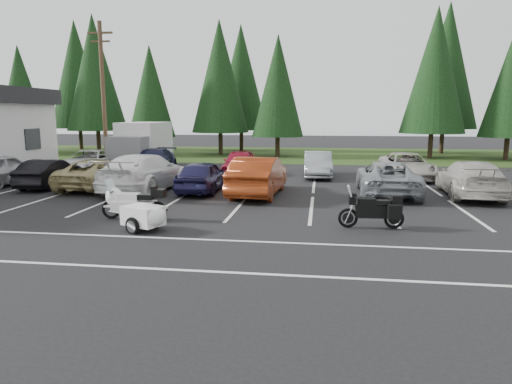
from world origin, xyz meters
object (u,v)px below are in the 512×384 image
object	(u,v)px
car_near_3	(145,172)
car_far_4	(407,166)
car_near_5	(258,176)
car_near_7	(471,178)
car_near_2	(100,174)
car_near_4	(203,176)
touring_motorcycle	(134,199)
car_near_6	(387,178)
car_far_3	(318,164)
utility_pole	(103,93)
cargo_trailer	(143,218)
car_near_1	(49,173)
car_far_0	(90,162)
car_far_1	(153,161)
car_near_0	(2,170)
car_far_2	(240,163)
box_truck	(139,145)
adventure_motorcycle	(371,207)

from	to	relation	value
car_near_3	car_far_4	distance (m)	13.65
car_near_5	car_near_7	size ratio (longest dim) A/B	0.96
car_near_2	car_near_4	distance (m)	5.02
touring_motorcycle	car_near_2	bearing A→B (deg)	124.32
car_near_6	car_far_3	xyz separation A→B (m)	(-2.99, 5.22, -0.03)
utility_pole	car_far_4	bearing A→B (deg)	-6.84
car_near_2	cargo_trailer	world-z (taller)	car_near_2
car_near_1	cargo_trailer	distance (m)	10.46
touring_motorcycle	car_far_0	bearing A→B (deg)	122.94
car_far_1	car_far_4	distance (m)	14.28
utility_pole	car_near_0	world-z (taller)	utility_pole
car_near_4	car_far_0	size ratio (longest dim) A/B	0.84
car_near_2	car_near_5	distance (m)	7.61
car_near_7	car_far_3	xyz separation A→B (m)	(-6.40, 5.19, -0.07)
car_near_1	car_near_4	xyz separation A→B (m)	(7.53, -0.26, 0.04)
car_near_0	car_far_4	distance (m)	20.49
car_far_2	car_far_3	size ratio (longest dim) A/B	1.01
car_far_0	car_near_2	bearing A→B (deg)	-61.86
car_near_4	car_near_3	bearing A→B (deg)	3.25
car_near_6	car_near_1	bearing A→B (deg)	2.17
car_near_1	car_far_1	bearing A→B (deg)	-121.51
car_near_6	car_far_2	xyz separation A→B (m)	(-7.36, 5.30, -0.01)
car_near_0	touring_motorcycle	world-z (taller)	car_near_0
box_truck	car_far_4	world-z (taller)	box_truck
utility_pole	car_far_2	bearing A→B (deg)	-12.86
car_far_0	car_far_1	distance (m)	3.67
car_near_7	car_far_3	bearing A→B (deg)	-34.96
car_near_3	car_near_7	distance (m)	14.09
car_near_2	car_near_5	size ratio (longest dim) A/B	0.98
car_near_3	touring_motorcycle	size ratio (longest dim) A/B	2.36
utility_pole	car_far_1	size ratio (longest dim) A/B	1.86
box_truck	car_near_3	xyz separation A→B (m)	(3.67, -8.40, -0.61)
utility_pole	car_far_4	xyz separation A→B (m)	(18.06, -2.17, -4.01)
box_truck	car_near_7	size ratio (longest dim) A/B	1.07
car_far_2	cargo_trailer	world-z (taller)	car_far_2
car_near_6	car_far_2	bearing A→B (deg)	-34.26
car_far_3	cargo_trailer	size ratio (longest dim) A/B	2.55
car_far_2	car_near_5	bearing A→B (deg)	-75.06
car_far_1	adventure_motorcycle	size ratio (longest dim) A/B	2.22
car_near_0	cargo_trailer	size ratio (longest dim) A/B	2.76
car_near_3	car_near_7	bearing A→B (deg)	-173.30
car_far_2	car_far_0	bearing A→B (deg)	-179.21
box_truck	car_far_0	world-z (taller)	box_truck
cargo_trailer	adventure_motorcycle	bearing A→B (deg)	35.04
box_truck	car_far_3	xyz separation A→B (m)	(11.34, -2.63, -0.76)
car_near_3	car_far_4	size ratio (longest dim) A/B	1.17
car_near_4	car_near_7	distance (m)	11.43
box_truck	car_near_4	xyz separation A→B (m)	(6.32, -8.29, -0.75)
car_near_6	car_near_7	distance (m)	3.41
car_far_3	cargo_trailer	xyz separation A→B (m)	(-5.01, -12.65, -0.31)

